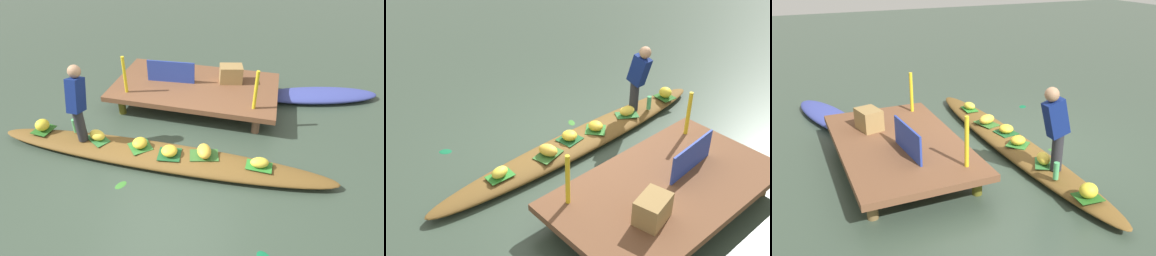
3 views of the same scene
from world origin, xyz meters
TOP-DOWN VIEW (x-y plane):
  - canal_water at (0.00, 0.00)m, footprint 40.00×40.00m
  - dock_platform at (0.16, 1.88)m, footprint 3.20×1.80m
  - vendor_boat at (0.00, 0.00)m, footprint 5.51×0.71m
  - leaf_mat_0 at (0.22, -0.04)m, footprint 0.39×0.36m
  - banana_bunch_0 at (0.22, -0.04)m, footprint 0.32×0.32m
  - leaf_mat_1 at (0.74, 0.07)m, footprint 0.49×0.38m
  - banana_bunch_1 at (0.74, 0.07)m, footprint 0.30×0.36m
  - leaf_mat_2 at (-1.04, 0.05)m, footprint 0.46×0.41m
  - banana_bunch_2 at (-1.04, 0.05)m, footprint 0.32×0.25m
  - leaf_mat_3 at (-2.07, 0.06)m, footprint 0.33×0.36m
  - banana_bunch_3 at (-2.07, 0.06)m, footprint 0.23×0.24m
  - leaf_mat_4 at (-0.29, 0.03)m, footprint 0.46×0.46m
  - banana_bunch_4 at (-0.29, 0.03)m, footprint 0.26×0.27m
  - leaf_mat_5 at (1.58, 0.03)m, footprint 0.39×0.25m
  - banana_bunch_5 at (1.58, 0.03)m, footprint 0.31×0.24m
  - vendor_person at (-1.27, 0.05)m, footprint 0.20×0.41m
  - water_bottle at (-1.50, 0.15)m, footprint 0.08×0.08m
  - market_banner at (-0.34, 1.88)m, footprint 0.94×0.11m
  - railing_post_west at (-1.04, 1.28)m, footprint 0.06×0.06m
  - railing_post_east at (1.36, 1.28)m, footprint 0.06×0.06m
  - produce_crate at (0.82, 2.18)m, footprint 0.50×0.41m
  - drifting_plant_0 at (1.77, -1.32)m, footprint 0.25×0.24m
  - drifting_plant_1 at (-0.35, -0.65)m, footprint 0.19×0.22m

SIDE VIEW (x-z plane):
  - canal_water at x=0.00m, z-range 0.00..0.00m
  - drifting_plant_0 at x=1.77m, z-range 0.00..0.01m
  - drifting_plant_1 at x=-0.35m, z-range 0.00..0.01m
  - vendor_boat at x=0.00m, z-range 0.00..0.20m
  - leaf_mat_0 at x=0.22m, z-range 0.20..0.21m
  - leaf_mat_1 at x=0.74m, z-range 0.20..0.21m
  - leaf_mat_2 at x=-1.04m, z-range 0.20..0.21m
  - leaf_mat_3 at x=-2.07m, z-range 0.20..0.21m
  - leaf_mat_4 at x=-0.29m, z-range 0.20..0.21m
  - leaf_mat_5 at x=1.58m, z-range 0.20..0.21m
  - banana_bunch_5 at x=1.58m, z-range 0.20..0.34m
  - banana_bunch_0 at x=0.22m, z-range 0.20..0.35m
  - banana_bunch_4 at x=-0.29m, z-range 0.20..0.35m
  - banana_bunch_1 at x=0.74m, z-range 0.20..0.37m
  - banana_bunch_2 at x=-1.04m, z-range 0.20..0.37m
  - banana_bunch_3 at x=-2.07m, z-range 0.20..0.40m
  - water_bottle at x=-1.50m, z-range 0.20..0.45m
  - dock_platform at x=0.16m, z-range 0.15..0.56m
  - produce_crate at x=0.82m, z-range 0.42..0.75m
  - market_banner at x=-0.34m, z-range 0.42..0.85m
  - railing_post_west at x=-1.04m, z-range 0.42..1.13m
  - railing_post_east at x=1.36m, z-range 0.42..1.13m
  - vendor_person at x=-1.27m, z-range 0.28..1.53m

